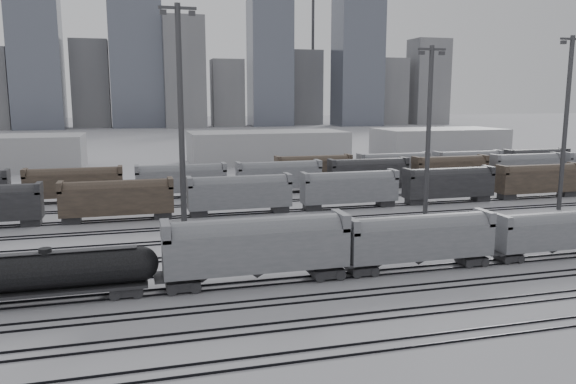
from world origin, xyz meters
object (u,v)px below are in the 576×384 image
object	(u,v)px
hopper_car_b	(420,237)
hopper_car_c	(554,231)
tank_car_b	(47,273)
hopper_car_a	(257,244)
light_mast_c	(428,134)

from	to	relation	value
hopper_car_b	hopper_car_c	xyz separation A→B (m)	(15.67, 0.00, -0.36)
tank_car_b	hopper_car_a	bearing A→B (deg)	0.00
tank_car_b	light_mast_c	xyz separation A→B (m)	(43.28, 15.75, 9.66)
tank_car_b	light_mast_c	bearing A→B (deg)	20.00
hopper_car_b	light_mast_c	bearing A→B (deg)	59.19
hopper_car_c	light_mast_c	xyz separation A→B (m)	(-6.27, 15.75, 9.28)
tank_car_b	light_mast_c	distance (m)	47.06
tank_car_b	hopper_car_c	world-z (taller)	hopper_car_c
hopper_car_a	hopper_car_c	size ratio (longest dim) A/B	1.26
light_mast_c	hopper_car_a	bearing A→B (deg)	-148.42
hopper_car_b	light_mast_c	xyz separation A→B (m)	(9.39, 15.75, 8.91)
hopper_car_b	hopper_car_c	size ratio (longest dim) A/B	1.12
tank_car_b	hopper_car_b	distance (m)	33.89
hopper_car_b	hopper_car_c	distance (m)	15.67
hopper_car_b	hopper_car_c	world-z (taller)	hopper_car_b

